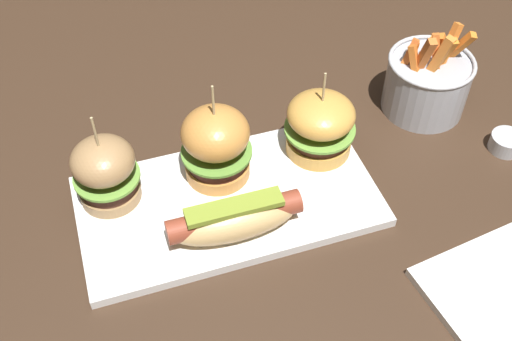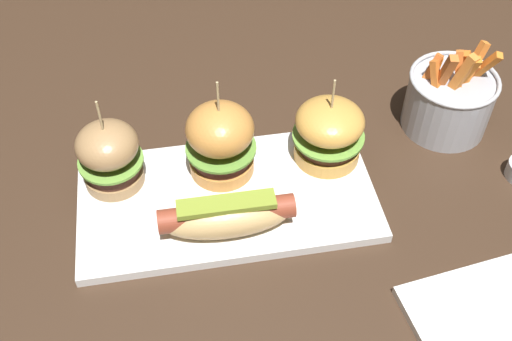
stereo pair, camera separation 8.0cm
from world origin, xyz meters
The scene contains 8 objects.
ground_plane centered at (0.00, 0.00, 0.00)m, with size 3.00×3.00×0.00m, color #382619.
platter_main centered at (0.00, 0.00, 0.01)m, with size 0.39×0.20×0.01m, color white.
hot_dog centered at (-0.01, -0.06, 0.04)m, with size 0.17×0.06×0.05m.
slider_left centered at (-0.14, 0.05, 0.06)m, with size 0.09×0.09×0.14m.
slider_center centered at (0.00, 0.05, 0.07)m, with size 0.09×0.09×0.15m.
slider_right centered at (0.15, 0.05, 0.06)m, with size 0.10×0.10×0.13m.
fries_bucket centered at (0.34, 0.10, 0.05)m, with size 0.13×0.13×0.14m.
sauce_ramekin centered at (0.41, -0.02, 0.01)m, with size 0.05×0.05×0.02m.
Camera 1 is at (-0.13, -0.51, 0.64)m, focal length 43.74 mm.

